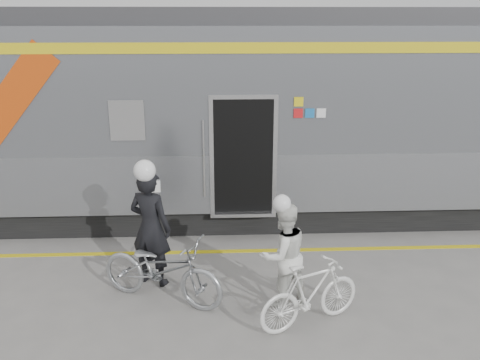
{
  "coord_description": "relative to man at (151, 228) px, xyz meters",
  "views": [
    {
      "loc": [
        -0.18,
        -5.97,
        3.95
      ],
      "look_at": [
        0.17,
        1.6,
        1.5
      ],
      "focal_mm": 38.0,
      "sensor_mm": 36.0,
      "label": 1
    }
  ],
  "objects": [
    {
      "name": "helmet_man",
      "position": [
        0.0,
        0.0,
        1.08
      ],
      "size": [
        0.32,
        0.32,
        0.32
      ],
      "primitive_type": "sphere",
      "color": "white",
      "rests_on": "man"
    },
    {
      "name": "safety_strip",
      "position": [
        1.2,
        1.02,
        -0.91
      ],
      "size": [
        24.0,
        0.12,
        0.01
      ],
      "primitive_type": "cube",
      "color": "gold",
      "rests_on": "ground"
    },
    {
      "name": "helmet_woman",
      "position": [
        1.92,
        -0.69,
        0.73
      ],
      "size": [
        0.24,
        0.24,
        0.24
      ],
      "primitive_type": "sphere",
      "color": "white",
      "rests_on": "woman"
    },
    {
      "name": "woman",
      "position": [
        1.92,
        -0.69,
        -0.15
      ],
      "size": [
        0.91,
        0.83,
        1.52
      ],
      "primitive_type": "imported",
      "rotation": [
        0.0,
        0.0,
        3.57
      ],
      "color": "white",
      "rests_on": "ground"
    },
    {
      "name": "man",
      "position": [
        0.0,
        0.0,
        0.0
      ],
      "size": [
        0.79,
        0.68,
        1.83
      ],
      "primitive_type": "imported",
      "rotation": [
        0.0,
        0.0,
        2.71
      ],
      "color": "black",
      "rests_on": "ground"
    },
    {
      "name": "bicycle_left",
      "position": [
        0.2,
        -0.55,
        -0.41
      ],
      "size": [
        2.02,
        1.41,
        1.01
      ],
      "primitive_type": "imported",
      "rotation": [
        0.0,
        0.0,
        1.14
      ],
      "color": "#9B9FA2",
      "rests_on": "ground"
    },
    {
      "name": "train",
      "position": [
        -0.71,
        3.07,
        1.14
      ],
      "size": [
        24.0,
        3.17,
        4.1
      ],
      "color": "black",
      "rests_on": "ground"
    },
    {
      "name": "bicycle_right",
      "position": [
        2.22,
        -1.24,
        -0.45
      ],
      "size": [
        1.58,
        1.04,
        0.92
      ],
      "primitive_type": "imported",
      "rotation": [
        0.0,
        0.0,
        2.0
      ],
      "color": "white",
      "rests_on": "ground"
    },
    {
      "name": "ground",
      "position": [
        1.2,
        -1.13,
        -0.92
      ],
      "size": [
        90.0,
        90.0,
        0.0
      ],
      "primitive_type": "plane",
      "color": "slate",
      "rests_on": "ground"
    }
  ]
}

